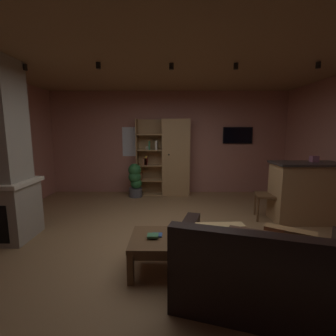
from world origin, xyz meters
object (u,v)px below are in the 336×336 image
at_px(table_book_0, 157,235).
at_px(table_book_1, 153,236).
at_px(dining_chair, 272,192).
at_px(potted_floor_plant, 135,180).
at_px(tissue_box, 314,159).
at_px(kitchen_bar_counter, 313,192).
at_px(bookshelf_cabinet, 172,158).
at_px(wall_mounted_tv, 238,135).
at_px(coffee_table, 155,244).
at_px(leather_couch, 263,274).

distance_m(table_book_0, table_book_1, 0.08).
relative_size(table_book_0, dining_chair, 0.13).
bearing_deg(table_book_0, potted_floor_plant, 102.76).
relative_size(tissue_box, table_book_0, 0.99).
bearing_deg(table_book_0, tissue_box, 30.17).
relative_size(kitchen_bar_counter, table_book_0, 12.08).
bearing_deg(bookshelf_cabinet, wall_mounted_tv, 7.00).
height_order(tissue_box, table_book_1, tissue_box).
distance_m(kitchen_bar_counter, table_book_1, 3.22).
xyz_separation_m(tissue_box, table_book_1, (-2.81, -1.67, -0.71)).
relative_size(kitchen_bar_counter, table_book_1, 11.31).
bearing_deg(wall_mounted_tv, tissue_box, -67.03).
height_order(dining_chair, potted_floor_plant, dining_chair).
bearing_deg(wall_mounted_tv, dining_chair, -86.35).
bearing_deg(tissue_box, coffee_table, -149.46).
xyz_separation_m(kitchen_bar_counter, coffee_table, (-2.77, -1.57, -0.23)).
xyz_separation_m(kitchen_bar_counter, table_book_1, (-2.80, -1.59, -0.11)).
bearing_deg(dining_chair, table_book_0, -141.88).
relative_size(leather_couch, potted_floor_plant, 2.18).
bearing_deg(coffee_table, bookshelf_cabinet, 86.17).
relative_size(coffee_table, table_book_1, 5.12).
relative_size(table_book_1, potted_floor_plant, 0.15).
bearing_deg(table_book_1, bookshelf_cabinet, 85.75).
distance_m(kitchen_bar_counter, potted_floor_plant, 3.82).
height_order(coffee_table, dining_chair, dining_chair).
height_order(kitchen_bar_counter, coffee_table, kitchen_bar_counter).
relative_size(table_book_0, potted_floor_plant, 0.14).
distance_m(table_book_0, wall_mounted_tv, 4.23).
bearing_deg(coffee_table, dining_chair, 38.47).
bearing_deg(kitchen_bar_counter, table_book_0, -150.89).
height_order(leather_couch, wall_mounted_tv, wall_mounted_tv).
relative_size(table_book_1, wall_mounted_tv, 0.17).
distance_m(table_book_0, potted_floor_plant, 3.21).
bearing_deg(potted_floor_plant, coffee_table, -77.68).
bearing_deg(coffee_table, table_book_1, -133.96).
distance_m(bookshelf_cabinet, table_book_1, 3.49).
bearing_deg(table_book_0, wall_mounted_tv, 61.77).
distance_m(leather_couch, potted_floor_plant, 4.13).
relative_size(tissue_box, dining_chair, 0.13).
distance_m(kitchen_bar_counter, wall_mounted_tv, 2.43).
distance_m(tissue_box, coffee_table, 3.34).
bearing_deg(coffee_table, wall_mounted_tv, 61.78).
bearing_deg(table_book_0, bookshelf_cabinet, 86.43).
bearing_deg(dining_chair, tissue_box, -0.22).
xyz_separation_m(bookshelf_cabinet, table_book_1, (-0.26, -3.44, -0.52)).
height_order(coffee_table, table_book_0, table_book_0).
xyz_separation_m(kitchen_bar_counter, leather_couch, (-1.72, -2.14, -0.24)).
bearing_deg(dining_chair, coffee_table, -141.53).
distance_m(table_book_1, dining_chair, 2.69).
relative_size(tissue_box, leather_couch, 0.06).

